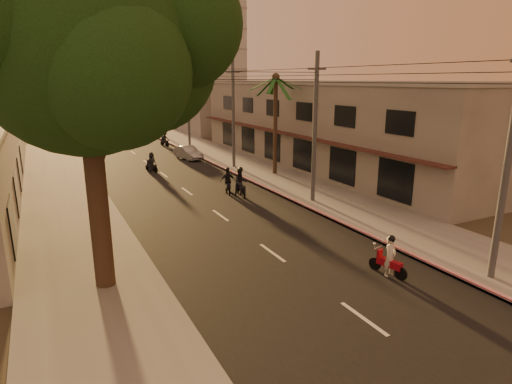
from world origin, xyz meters
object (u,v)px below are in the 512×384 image
Objects in this scene: scooter_red at (390,258)px; scooter_far_b at (165,139)px; scooter_mid_b at (228,181)px; scooter_far_a at (152,163)px; palm_tree at (276,83)px; broadleaf_tree at (95,45)px; parked_car at (188,153)px; scooter_mid_a at (241,183)px.

scooter_far_b reaches higher than scooter_red.
scooter_mid_b is 9.55m from scooter_far_a.
palm_tree is at bearing -92.41° from scooter_far_b.
broadleaf_tree is at bearing -114.68° from scooter_mid_b.
parked_car is (1.01, 27.74, -0.11)m from scooter_red.
scooter_red is at bearing -81.65° from scooter_mid_a.
scooter_red is 14.40m from scooter_mid_b.
scooter_far_b is (4.74, 13.35, 0.06)m from scooter_far_a.
scooter_mid_a is 14.53m from parked_car.
scooter_mid_b is 13.45m from parked_car.
scooter_mid_a is at bearing 44.21° from broadleaf_tree.
broadleaf_tree reaches higher than parked_car.
palm_tree is at bearing -52.32° from scooter_far_a.
scooter_far_a is at bearing 86.41° from scooter_red.
scooter_red is at bearing -23.32° from broadleaf_tree.
scooter_mid_b is at bearing 80.34° from scooter_red.
palm_tree reaches higher than scooter_mid_b.
palm_tree reaches higher than scooter_far_b.
parked_car is at bearing -105.22° from scooter_far_b.
scooter_far_a is at bearing 124.10° from scooter_mid_b.
scooter_mid_a is 1.12× the size of scooter_mid_b.
scooter_mid_a is 1.20m from scooter_mid_b.
parked_car is at bearing 65.86° from broadleaf_tree.
scooter_mid_b is at bearing -108.51° from scooter_far_b.
broadleaf_tree reaches higher than palm_tree.
scooter_mid_a is at bearing -137.89° from palm_tree.
scooter_red is 1.01× the size of scooter_far_a.
scooter_far_a is 6.20m from parked_car.
broadleaf_tree is at bearing 144.60° from scooter_red.
parked_car is at bearing 92.87° from scooter_mid_a.
broadleaf_tree is 20.18m from palm_tree.
scooter_red is at bearing -101.02° from scooter_far_a.
scooter_far_b is at bearing 71.71° from broadleaf_tree.
scooter_mid_b is (-0.61, 14.39, 0.06)m from scooter_red.
scooter_mid_a is at bearing -107.24° from scooter_far_b.
scooter_red is 13.27m from scooter_mid_a.
scooter_red is at bearing -105.73° from scooter_far_b.
scooter_red is at bearing -105.66° from palm_tree.
palm_tree is 4.16× the size of scooter_mid_a.
scooter_red is 36.86m from scooter_far_b.
scooter_far_b is at bearing 94.14° from scooter_mid_a.
parked_car is (1.19, 14.48, -0.25)m from scooter_mid_a.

